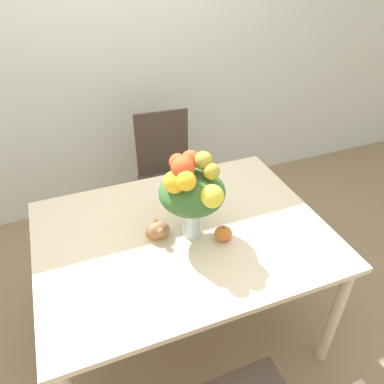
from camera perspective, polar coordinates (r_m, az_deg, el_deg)
The scene contains 7 objects.
ground_plane at distance 2.50m, azimuth -1.15°, elevation -19.56°, with size 12.00×12.00×0.00m, color #8E7556.
wall_back at distance 2.96m, azimuth -12.28°, elevation 21.15°, with size 8.00×0.06×2.70m.
dining_table at distance 1.98m, azimuth -1.39°, elevation -8.04°, with size 1.46×1.09×0.78m.
flower_vase at distance 1.73m, azimuth -0.02°, elevation 0.17°, with size 0.32×0.35×0.48m.
pumpkin at distance 1.86m, azimuth 4.78°, elevation -6.33°, with size 0.09×0.09×0.08m.
turkey_figurine at distance 1.88m, azimuth -5.33°, elevation -5.46°, with size 0.12×0.16×0.10m.
dining_chair_near_window at distance 2.85m, azimuth -3.83°, elevation 2.39°, with size 0.45×0.45×0.97m.
Camera 1 is at (-0.47, -1.35, 2.06)m, focal length 35.00 mm.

